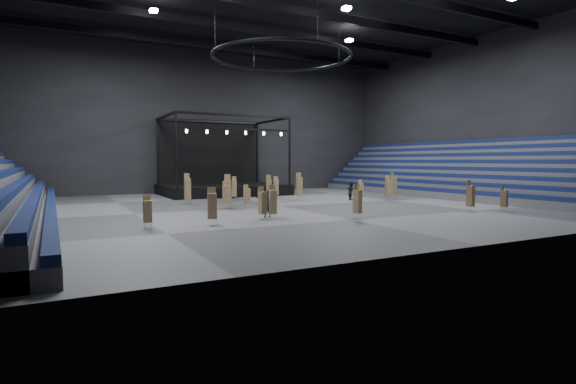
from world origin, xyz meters
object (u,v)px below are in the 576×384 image
flight_case_mid (261,194)px  chair_stack_6 (187,189)px  chair_stack_13 (273,201)px  crew_member (351,191)px  flight_case_left (229,195)px  chair_stack_4 (147,211)px  chair_stack_8 (269,188)px  chair_stack_11 (212,205)px  chair_stack_2 (361,190)px  chair_stack_0 (276,187)px  chair_stack_17 (228,191)px  chair_stack_1 (247,196)px  chair_stack_9 (394,186)px  stage (221,182)px  chair_stack_12 (470,195)px  chair_stack_16 (299,186)px  chair_stack_15 (504,198)px  chair_stack_7 (388,188)px  man_center (267,204)px  chair_stack_10 (227,194)px  chair_stack_3 (234,188)px  chair_stack_14 (357,201)px  chair_stack_5 (262,202)px  flight_case_right (263,194)px

flight_case_mid → chair_stack_6: chair_stack_6 is taller
chair_stack_6 → chair_stack_13: bearing=-79.1°
crew_member → flight_case_left: bearing=64.8°
chair_stack_4 → chair_stack_8: 18.19m
chair_stack_11 → chair_stack_2: bearing=39.8°
chair_stack_2 → chair_stack_13: 16.67m
chair_stack_2 → chair_stack_0: bearing=142.5°
flight_case_mid → chair_stack_17: bearing=-128.2°
chair_stack_1 → chair_stack_9: 16.99m
chair_stack_11 → chair_stack_0: bearing=64.7°
stage → chair_stack_13: bearing=-100.9°
chair_stack_12 → chair_stack_16: (-7.00, 15.29, 0.17)m
chair_stack_0 → chair_stack_11: 20.38m
chair_stack_12 → chair_stack_0: bearing=103.5°
chair_stack_8 → stage: bearing=108.4°
chair_stack_13 → chair_stack_15: 18.84m
chair_stack_7 → chair_stack_9: bearing=46.7°
chair_stack_1 → man_center: 6.35m
flight_case_mid → chair_stack_9: size_ratio=0.41×
chair_stack_9 → chair_stack_10: chair_stack_9 is taller
chair_stack_16 → crew_member: chair_stack_16 is taller
chair_stack_0 → stage: bearing=127.0°
chair_stack_3 → chair_stack_13: 15.67m
chair_stack_1 → crew_member: 12.91m
chair_stack_13 → chair_stack_16: size_ratio=0.84×
chair_stack_12 → chair_stack_16: 16.82m
chair_stack_0 → chair_stack_13: bearing=-99.6°
chair_stack_12 → chair_stack_13: chair_stack_12 is taller
chair_stack_10 → man_center: 6.15m
chair_stack_6 → chair_stack_7: (18.57, -5.90, -0.14)m
chair_stack_11 → chair_stack_4: bearing=-177.0°
flight_case_mid → chair_stack_0: size_ratio=0.49×
chair_stack_8 → chair_stack_14: (0.20, -13.98, -0.13)m
chair_stack_12 → flight_case_left: bearing=110.9°
chair_stack_4 → crew_member: bearing=27.2°
flight_case_left → chair_stack_0: 5.09m
man_center → chair_stack_5: bearing=49.6°
chair_stack_13 → chair_stack_7: bearing=36.5°
chair_stack_1 → man_center: (-1.07, -6.26, -0.11)m
chair_stack_5 → chair_stack_8: chair_stack_8 is taller
chair_stack_7 → man_center: 17.14m
chair_stack_17 → crew_member: 14.27m
man_center → chair_stack_14: bearing=146.4°
crew_member → stage: bearing=43.6°
chair_stack_1 → chair_stack_9: (16.95, 1.09, 0.35)m
stage → chair_stack_6: size_ratio=4.83×
flight_case_mid → flight_case_right: (0.17, 0.06, -0.03)m
chair_stack_10 → chair_stack_7: bearing=-22.9°
flight_case_mid → chair_stack_4: bearing=-131.1°
chair_stack_0 → chair_stack_15: (10.60, -19.45, -0.17)m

